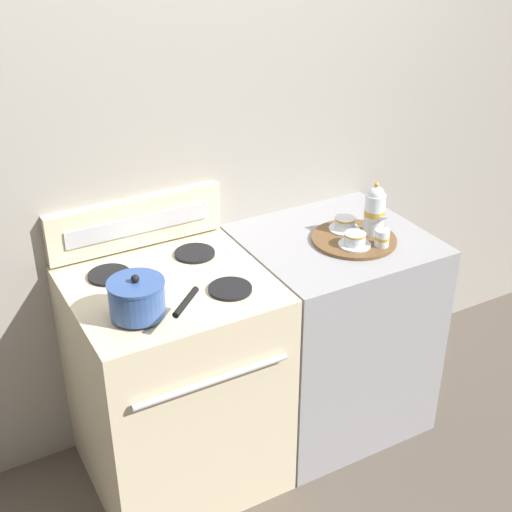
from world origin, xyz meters
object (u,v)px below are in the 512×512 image
Objects in this scene: teacup_left at (355,239)px; creamer_jug at (382,238)px; saucepan at (138,298)px; serving_tray at (354,239)px; teapot at (375,210)px; stove at (176,382)px; teacup_right at (345,224)px.

teacup_left is 1.89× the size of creamer_jug.
saucepan is at bearing 179.66° from creamer_jug.
serving_tray is 1.53× the size of teapot.
serving_tray is 5.01× the size of creamer_jug.
stove is at bearing 41.96° from saucepan.
saucepan is 1.04m from teapot.
teacup_left is (-0.04, -0.05, 0.03)m from serving_tray.
teacup_left is (-0.13, -0.05, -0.08)m from teapot.
teacup_left is at bearing -108.67° from teacup_right.
creamer_jug is at bearing -10.76° from stove.
teacup_right is 1.89× the size of creamer_jug.
saucepan is 1.00m from creamer_jug.
saucepan is 0.91m from teacup_left.
saucepan reaches higher than stove.
serving_tray is 2.66× the size of teacup_right.
stove is 0.93m from teacup_right.
creamer_jug reaches higher than serving_tray.
teapot is 1.73× the size of teacup_left.
teapot is 0.15m from teacup_left.
teacup_right is (-0.08, 0.09, -0.08)m from teapot.
creamer_jug is at bearing -63.37° from serving_tray.
stove is at bearing -178.04° from teacup_right.
saucepan reaches higher than serving_tray.
teapot is at bearing -46.70° from teacup_right.
creamer_jug is at bearing -108.82° from teapot.
creamer_jug is at bearing -76.08° from teacup_right.
stove is 0.90m from teacup_left.
saucepan reaches higher than creamer_jug.
serving_tray is at bearing -3.74° from stove.
serving_tray is 0.14m from teapot.
serving_tray is at bearing 6.10° from saucepan.
creamer_jug is (1.00, -0.01, -0.03)m from saucepan.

